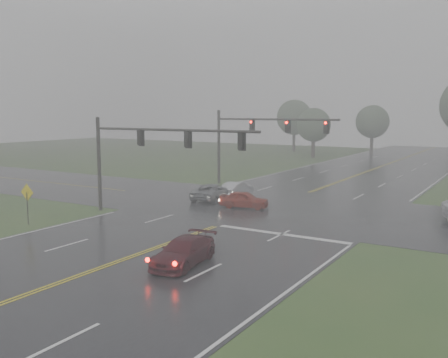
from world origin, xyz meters
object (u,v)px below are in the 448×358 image
Objects in this scene: sedan_red at (244,208)px; sedan_silver at (237,196)px; signal_gantry_near at (143,147)px; car_grey at (214,200)px; signal_gantry_far at (253,133)px; sedan_maroon at (184,265)px.

sedan_silver is (-3.12, 4.26, 0.00)m from sedan_red.
sedan_silver is 11.75m from signal_gantry_near.
signal_gantry_far is at bearing -89.02° from car_grey.
signal_gantry_near reaches higher than car_grey.
car_grey reaches higher than sedan_maroon.
car_grey is 9.42m from signal_gantry_near.
car_grey is (-0.72, -2.56, 0.00)m from sedan_silver.
car_grey is 0.38× the size of signal_gantry_far.
signal_gantry_near reaches higher than sedan_red.
sedan_red is at bearing 126.31° from sedan_silver.
car_grey is at bearing 110.29° from sedan_maroon.
signal_gantry_far reaches higher than sedan_silver.
sedan_maroon reaches higher than sedan_silver.
sedan_red is 12.51m from signal_gantry_far.
sedan_red is at bearing 150.67° from car_grey.
sedan_red is 0.28× the size of signal_gantry_near.
sedan_silver is at bearing 82.54° from signal_gantry_near.
signal_gantry_near is at bearing 131.91° from sedan_maroon.
signal_gantry_far is (-4.82, 10.30, 5.22)m from sedan_red.
sedan_silver is 0.30× the size of signal_gantry_far.
signal_gantry_near reaches higher than sedan_silver.
sedan_silver is at bearing -74.29° from signal_gantry_far.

